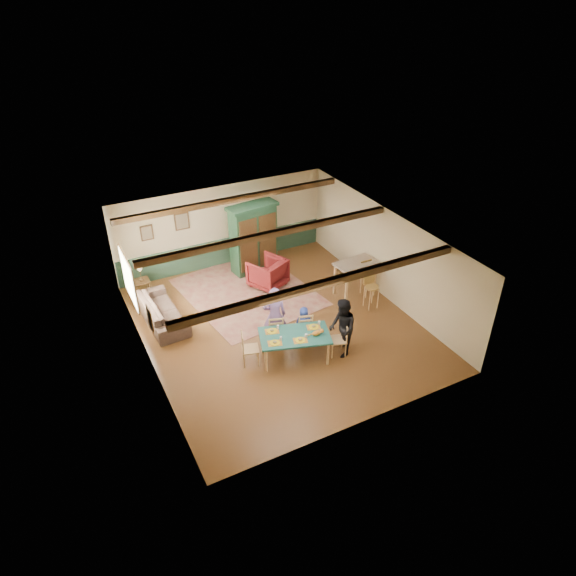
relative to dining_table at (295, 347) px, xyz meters
name	(u,v)px	position (x,y,z in m)	size (l,w,h in m)	color
floor	(278,326)	(0.25, 1.42, -0.36)	(8.00, 8.00, 0.00)	#543117
wall_back	(223,226)	(0.25, 5.42, 0.99)	(7.00, 0.02, 2.70)	beige
wall_left	(145,319)	(-3.25, 1.42, 0.99)	(0.02, 8.00, 2.70)	beige
wall_right	(387,255)	(3.75, 1.42, 0.99)	(0.02, 8.00, 2.70)	beige
ceiling	(277,237)	(0.25, 1.42, 2.34)	(7.00, 8.00, 0.02)	white
wainscot_back	(225,251)	(0.25, 5.40, 0.09)	(6.95, 0.03, 0.90)	#213C2D
ceiling_beam_front	(325,283)	(0.25, -0.88, 2.25)	(6.95, 0.16, 0.16)	black
ceiling_beam_mid	(270,234)	(0.25, 1.82, 2.25)	(6.95, 0.16, 0.16)	black
ceiling_beam_back	(232,200)	(0.25, 4.42, 2.25)	(6.95, 0.16, 0.16)	black
window_left	(128,279)	(-3.22, 3.12, 1.19)	(0.06, 1.60, 1.30)	white
picture_left_wall	(150,318)	(-3.22, 0.82, 1.39)	(0.04, 0.42, 0.52)	gray
picture_back_a	(182,221)	(-1.05, 5.39, 1.44)	(0.45, 0.04, 0.55)	gray
picture_back_b	(147,233)	(-2.15, 5.39, 1.29)	(0.38, 0.04, 0.48)	gray
dining_table	(295,347)	(0.00, 0.00, 0.00)	(1.72, 0.96, 0.72)	#1B564F
dining_chair_far_left	(275,329)	(-0.16, 0.77, 0.10)	(0.40, 0.42, 0.91)	tan
dining_chair_far_right	(304,326)	(0.57, 0.54, 0.10)	(0.40, 0.42, 0.91)	tan
dining_chair_end_left	(250,348)	(-1.05, 0.33, 0.10)	(0.40, 0.42, 0.91)	tan
dining_chair_end_right	(338,339)	(1.05, -0.33, 0.10)	(0.40, 0.42, 0.91)	tan
person_man	(275,315)	(-0.13, 0.85, 0.47)	(0.60, 0.40, 1.65)	#8060A5
person_woman	(342,328)	(1.14, -0.36, 0.43)	(0.77, 0.60, 1.58)	black
person_child	(304,323)	(0.60, 0.61, 0.12)	(0.47, 0.31, 0.96)	#273E9F
cat	(317,332)	(0.47, -0.25, 0.44)	(0.34, 0.13, 0.17)	orange
place_setting_near_left	(275,341)	(-0.57, -0.07, 0.41)	(0.38, 0.29, 0.11)	yellow
place_setting_near_center	(300,339)	(0.02, -0.26, 0.41)	(0.38, 0.29, 0.11)	yellow
place_setting_far_left	(272,330)	(-0.43, 0.39, 0.41)	(0.38, 0.29, 0.11)	yellow
place_setting_far_right	(314,326)	(0.57, 0.07, 0.41)	(0.38, 0.29, 0.11)	yellow
area_rug	(248,292)	(0.19, 3.40, -0.35)	(3.41, 4.05, 0.01)	tan
armoire	(253,238)	(0.96, 4.60, 0.77)	(1.59, 0.64, 2.25)	black
armchair	(268,273)	(0.91, 3.47, 0.10)	(0.97, 1.00, 0.91)	#480E13
sofa	(161,311)	(-2.51, 3.11, -0.03)	(2.29, 0.89, 0.67)	#3A2B24
end_table	(143,288)	(-2.66, 4.63, -0.09)	(0.44, 0.44, 0.54)	black
table_lamp	(140,273)	(-2.66, 4.63, 0.43)	(0.28, 0.28, 0.50)	beige
counter_table	(355,278)	(3.05, 1.89, 0.16)	(1.25, 0.73, 1.04)	tan
bar_stool_left	(372,291)	(3.04, 1.03, 0.18)	(0.38, 0.42, 1.08)	#B18A44
bar_stool_right	(368,279)	(3.35, 1.64, 0.18)	(0.38, 0.42, 1.08)	#B18A44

